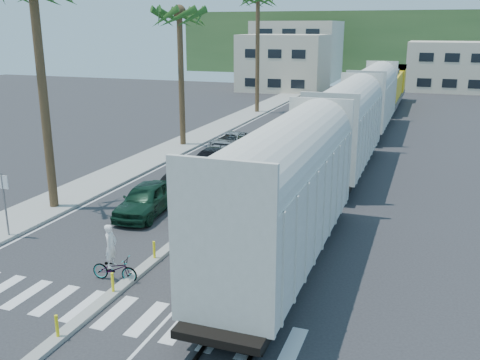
% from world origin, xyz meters
% --- Properties ---
extents(ground, '(140.00, 140.00, 0.00)m').
position_xyz_m(ground, '(0.00, 0.00, 0.00)').
color(ground, '#28282B').
rests_on(ground, ground).
extents(sidewalk, '(3.00, 90.00, 0.15)m').
position_xyz_m(sidewalk, '(-8.50, 25.00, 0.07)').
color(sidewalk, gray).
rests_on(sidewalk, ground).
extents(rails, '(1.56, 100.00, 0.06)m').
position_xyz_m(rails, '(5.00, 28.00, 0.03)').
color(rails, black).
rests_on(rails, ground).
extents(median, '(0.45, 60.00, 0.85)m').
position_xyz_m(median, '(0.00, 19.96, 0.09)').
color(median, gray).
rests_on(median, ground).
extents(crosswalk, '(14.00, 2.20, 0.01)m').
position_xyz_m(crosswalk, '(0.00, -2.00, 0.01)').
color(crosswalk, silver).
rests_on(crosswalk, ground).
extents(lane_markings, '(9.42, 90.00, 0.01)m').
position_xyz_m(lane_markings, '(-2.15, 25.00, 0.00)').
color(lane_markings, silver).
rests_on(lane_markings, ground).
extents(freight_train, '(3.00, 60.94, 5.85)m').
position_xyz_m(freight_train, '(5.00, 23.88, 2.91)').
color(freight_train, beige).
rests_on(freight_train, ground).
extents(palm_trees, '(3.50, 37.20, 13.75)m').
position_xyz_m(palm_trees, '(-8.10, 22.70, 10.81)').
color(palm_trees, brown).
rests_on(palm_trees, ground).
extents(street_sign, '(0.60, 0.08, 3.00)m').
position_xyz_m(street_sign, '(-7.30, 2.00, 1.97)').
color(street_sign, slate).
rests_on(street_sign, ground).
extents(buildings, '(38.00, 27.00, 10.00)m').
position_xyz_m(buildings, '(-6.41, 71.66, 4.36)').
color(buildings, beige).
rests_on(buildings, ground).
extents(hillside, '(80.00, 20.00, 12.00)m').
position_xyz_m(hillside, '(0.00, 100.00, 6.00)').
color(hillside, '#385628').
rests_on(hillside, ground).
extents(car_lead, '(2.65, 5.01, 1.60)m').
position_xyz_m(car_lead, '(-3.06, 6.81, 0.80)').
color(car_lead, '#103020').
rests_on(car_lead, ground).
extents(car_second, '(1.98, 4.88, 1.57)m').
position_xyz_m(car_second, '(-3.12, 12.04, 0.79)').
color(car_second, black).
rests_on(car_second, ground).
extents(car_third, '(2.44, 4.95, 1.38)m').
position_xyz_m(car_third, '(-3.38, 15.78, 0.69)').
color(car_third, black).
rests_on(car_third, ground).
extents(car_rear, '(2.84, 5.23, 1.38)m').
position_xyz_m(car_rear, '(-4.13, 21.63, 0.69)').
color(car_rear, '#97999B').
rests_on(car_rear, ground).
extents(cyclist, '(0.87, 1.88, 2.19)m').
position_xyz_m(cyclist, '(-0.59, 0.02, 0.70)').
color(cyclist, '#9EA0A5').
rests_on(cyclist, ground).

